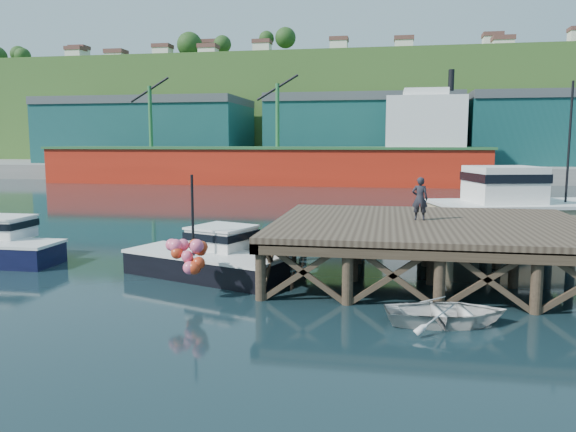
% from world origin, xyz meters
% --- Properties ---
extents(ground, '(300.00, 300.00, 0.00)m').
position_xyz_m(ground, '(0.00, 0.00, 0.00)').
color(ground, black).
rests_on(ground, ground).
extents(wharf, '(12.00, 10.00, 2.62)m').
position_xyz_m(wharf, '(5.50, -0.19, 1.94)').
color(wharf, brown).
rests_on(wharf, ground).
extents(far_quay, '(160.00, 40.00, 2.00)m').
position_xyz_m(far_quay, '(0.00, 70.00, 1.00)').
color(far_quay, gray).
rests_on(far_quay, ground).
extents(warehouse_left, '(32.00, 16.00, 9.00)m').
position_xyz_m(warehouse_left, '(-35.00, 65.00, 6.50)').
color(warehouse_left, '#174C4A').
rests_on(warehouse_left, far_quay).
extents(warehouse_mid, '(28.00, 16.00, 9.00)m').
position_xyz_m(warehouse_mid, '(0.00, 65.00, 6.50)').
color(warehouse_mid, '#174C4A').
rests_on(warehouse_mid, far_quay).
extents(warehouse_right, '(30.00, 16.00, 9.00)m').
position_xyz_m(warehouse_right, '(30.00, 65.00, 6.50)').
color(warehouse_right, '#174C4A').
rests_on(warehouse_right, far_quay).
extents(cargo_ship, '(55.50, 10.00, 13.75)m').
position_xyz_m(cargo_ship, '(-8.46, 48.00, 3.31)').
color(cargo_ship, red).
rests_on(cargo_ship, ground).
extents(hillside, '(220.00, 50.00, 22.00)m').
position_xyz_m(hillside, '(0.00, 100.00, 11.00)').
color(hillside, '#2D511E').
rests_on(hillside, ground).
extents(boat_black, '(6.88, 5.71, 3.99)m').
position_xyz_m(boat_black, '(-2.96, -1.67, 0.73)').
color(boat_black, black).
rests_on(boat_black, ground).
extents(trawler, '(13.04, 7.38, 8.25)m').
position_xyz_m(trawler, '(12.09, 8.59, 1.70)').
color(trawler, tan).
rests_on(trawler, ground).
extents(dinghy, '(3.83, 3.04, 0.72)m').
position_xyz_m(dinghy, '(5.59, -6.21, 0.36)').
color(dinghy, silver).
rests_on(dinghy, ground).
extents(dockworker, '(0.65, 0.45, 1.70)m').
position_xyz_m(dockworker, '(5.11, 0.24, 2.98)').
color(dockworker, black).
rests_on(dockworker, wharf).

